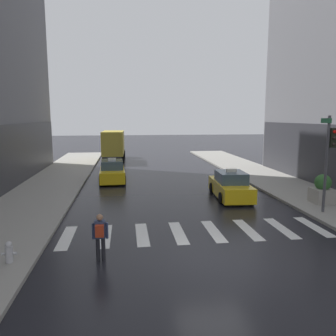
% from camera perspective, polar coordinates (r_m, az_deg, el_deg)
% --- Properties ---
extents(ground_plane, '(160.00, 160.00, 0.00)m').
position_cam_1_polar(ground_plane, '(11.90, 7.96, -15.59)').
color(ground_plane, black).
extents(crosswalk_markings, '(11.30, 2.80, 0.01)m').
position_cam_1_polar(crosswalk_markings, '(14.60, 4.82, -10.82)').
color(crosswalk_markings, silver).
rests_on(crosswalk_markings, ground).
extents(traffic_light_pole, '(0.44, 0.84, 4.80)m').
position_cam_1_polar(traffic_light_pole, '(18.18, 25.87, 2.74)').
color(traffic_light_pole, '#47474C').
rests_on(traffic_light_pole, curb_right).
extents(taxi_lead, '(2.11, 4.62, 1.80)m').
position_cam_1_polar(taxi_lead, '(20.57, 10.64, -3.07)').
color(taxi_lead, yellow).
rests_on(taxi_lead, ground).
extents(taxi_second, '(2.07, 4.60, 1.80)m').
position_cam_1_polar(taxi_second, '(25.82, -9.52, -0.64)').
color(taxi_second, yellow).
rests_on(taxi_second, ground).
extents(box_truck, '(2.42, 7.59, 3.35)m').
position_cam_1_polar(box_truck, '(37.61, -9.25, 4.01)').
color(box_truck, '#2D2D2D').
rests_on(box_truck, ground).
extents(pedestrian_with_backpack, '(0.55, 0.43, 1.65)m').
position_cam_1_polar(pedestrian_with_backpack, '(11.69, -11.55, -11.00)').
color(pedestrian_with_backpack, black).
rests_on(pedestrian_with_backpack, ground).
extents(fire_hydrant, '(0.48, 0.24, 0.72)m').
position_cam_1_polar(fire_hydrant, '(12.38, -25.56, -12.85)').
color(fire_hydrant, '#B2B2B7').
rests_on(fire_hydrant, curb_left).
extents(planter_near_corner, '(1.10, 1.10, 1.60)m').
position_cam_1_polar(planter_near_corner, '(20.39, 24.93, -3.43)').
color(planter_near_corner, '#A8A399').
rests_on(planter_near_corner, curb_right).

